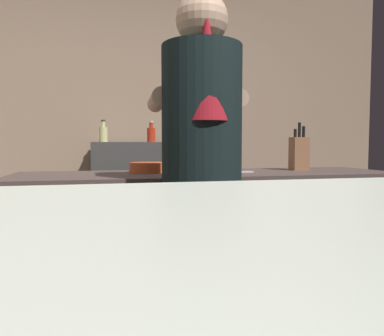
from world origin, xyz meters
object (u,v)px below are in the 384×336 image
(bartender, at_px, (202,166))
(chefs_knife, at_px, (232,172))
(bottle_olive_oil, at_px, (103,134))
(bottle_soy, at_px, (151,134))
(knife_block, at_px, (299,153))
(mixing_bowl, at_px, (148,167))

(bartender, height_order, chefs_knife, bartender)
(bottle_olive_oil, height_order, bottle_soy, bottle_olive_oil)
(chefs_knife, distance_m, bottle_soy, 1.36)
(knife_block, height_order, chefs_knife, knife_block)
(bartender, xyz_separation_m, chefs_knife, (0.28, 0.40, -0.06))
(mixing_bowl, height_order, chefs_knife, mixing_bowl)
(mixing_bowl, bearing_deg, knife_block, -1.00)
(bottle_olive_oil, bearing_deg, bartender, -76.46)
(knife_block, bearing_deg, chefs_knife, -165.95)
(bartender, relative_size, knife_block, 5.91)
(bartender, distance_m, mixing_bowl, 0.57)
(chefs_knife, relative_size, bottle_olive_oil, 1.25)
(bartender, xyz_separation_m, bottle_olive_oil, (-0.42, 1.75, 0.19))
(knife_block, bearing_deg, bottle_olive_oil, 133.63)
(knife_block, xyz_separation_m, bottle_soy, (-0.76, 1.18, 0.14))
(bartender, relative_size, bottle_soy, 9.30)
(bartender, distance_m, bottle_olive_oil, 1.81)
(mixing_bowl, relative_size, chefs_knife, 0.84)
(knife_block, bearing_deg, bartender, -145.13)
(chefs_knife, height_order, bottle_soy, bottle_soy)
(mixing_bowl, height_order, bottle_soy, bottle_soy)
(chefs_knife, bearing_deg, bartender, -126.94)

